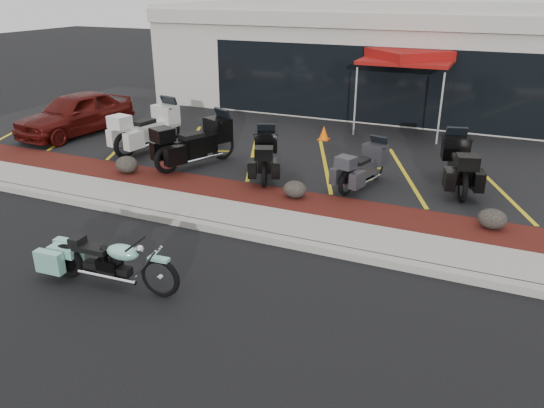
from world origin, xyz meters
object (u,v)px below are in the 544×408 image
at_px(hero_cruiser, 160,272).
at_px(popup_canopy, 409,57).
at_px(traffic_cone, 324,133).
at_px(parked_car, 75,113).
at_px(touring_white, 170,120).

height_order(hero_cruiser, popup_canopy, popup_canopy).
bearing_deg(traffic_cone, popup_canopy, 47.83).
distance_m(traffic_cone, popup_canopy, 3.73).
bearing_deg(parked_car, hero_cruiser, -32.83).
bearing_deg(traffic_cone, parked_car, -161.14).
bearing_deg(parked_car, touring_white, 12.66).
xyz_separation_m(touring_white, popup_canopy, (6.23, 4.57, 1.66)).
xyz_separation_m(hero_cruiser, touring_white, (-4.64, 7.25, 0.42)).
distance_m(parked_car, traffic_cone, 8.10).
distance_m(hero_cruiser, touring_white, 8.62).
bearing_deg(hero_cruiser, traffic_cone, 89.19).
relative_size(touring_white, parked_car, 0.63).
bearing_deg(hero_cruiser, parked_car, 135.84).
relative_size(hero_cruiser, touring_white, 1.04).
bearing_deg(popup_canopy, touring_white, -153.70).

